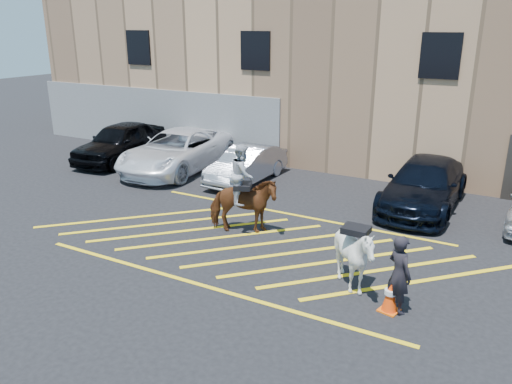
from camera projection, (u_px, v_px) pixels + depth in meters
The scene contains 11 objects.
ground at pixel (262, 241), 13.56m from camera, with size 90.00×90.00×0.00m, color black.
car_black_suv at pixel (121, 142), 21.31m from camera, with size 1.94×4.83×1.65m, color black.
car_white_pickup at pixel (178, 151), 19.93m from camera, with size 2.65×5.74×1.60m, color white.
car_silver_sedan at pixel (247, 164), 18.51m from camera, with size 1.38×3.96×1.30m, color #9699A4.
car_blue_suv at pixel (424, 184), 15.88m from camera, with size 2.11×5.18×1.50m, color black.
handler at pixel (399, 274), 10.01m from camera, with size 0.61×0.40×1.67m, color black.
warehouse at pixel (387, 70), 22.38m from camera, with size 32.42×10.20×7.30m.
hatching_zone at pixel (256, 245), 13.31m from camera, with size 12.60×5.12×0.01m.
mounted_bay at pixel (243, 198), 13.79m from camera, with size 2.12×1.55×2.55m.
saddled_white at pixel (354, 256), 10.84m from camera, with size 1.34×1.49×1.60m.
traffic_cone at pixel (390, 295), 10.13m from camera, with size 0.45×0.45×0.73m.
Camera 1 is at (5.81, -10.99, 5.59)m, focal length 35.00 mm.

